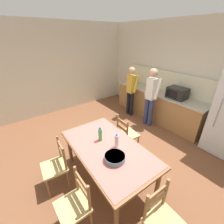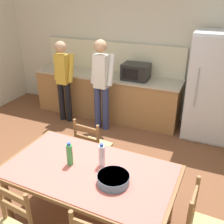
# 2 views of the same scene
# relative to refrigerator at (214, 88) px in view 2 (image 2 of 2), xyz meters

# --- Properties ---
(ground_plane) EXTENTS (8.32, 8.32, 0.00)m
(ground_plane) POSITION_rel_refrigerator_xyz_m (-1.29, -2.19, -0.93)
(ground_plane) COLOR brown
(wall_back) EXTENTS (6.52, 0.12, 2.90)m
(wall_back) POSITION_rel_refrigerator_xyz_m (-1.29, 0.47, 0.52)
(wall_back) COLOR beige
(wall_back) RESTS_ON ground
(kitchen_counter) EXTENTS (3.04, 0.66, 0.90)m
(kitchen_counter) POSITION_rel_refrigerator_xyz_m (-2.05, 0.04, -0.48)
(kitchen_counter) COLOR #9E7042
(kitchen_counter) RESTS_ON ground
(counter_splashback) EXTENTS (3.00, 0.03, 0.60)m
(counter_splashback) POSITION_rel_refrigerator_xyz_m (-2.05, 0.35, 0.27)
(counter_splashback) COLOR beige
(counter_splashback) RESTS_ON kitchen_counter
(refrigerator) EXTENTS (0.85, 0.73, 1.87)m
(refrigerator) POSITION_rel_refrigerator_xyz_m (0.00, 0.00, 0.00)
(refrigerator) COLOR silver
(refrigerator) RESTS_ON ground
(microwave) EXTENTS (0.50, 0.39, 0.30)m
(microwave) POSITION_rel_refrigerator_xyz_m (-1.42, 0.02, 0.12)
(microwave) COLOR black
(microwave) RESTS_ON kitchen_counter
(dining_table) EXTENTS (1.87, 1.08, 0.76)m
(dining_table) POSITION_rel_refrigerator_xyz_m (-1.04, -2.63, -0.25)
(dining_table) COLOR brown
(dining_table) RESTS_ON ground
(bottle_near_centre) EXTENTS (0.07, 0.07, 0.27)m
(bottle_near_centre) POSITION_rel_refrigerator_xyz_m (-1.27, -2.62, -0.05)
(bottle_near_centre) COLOR green
(bottle_near_centre) RESTS_ON dining_table
(bottle_off_centre) EXTENTS (0.07, 0.07, 0.27)m
(bottle_off_centre) POSITION_rel_refrigerator_xyz_m (-0.95, -2.50, -0.05)
(bottle_off_centre) COLOR silver
(bottle_off_centre) RESTS_ON dining_table
(serving_bowl) EXTENTS (0.32, 0.32, 0.09)m
(serving_bowl) POSITION_rel_refrigerator_xyz_m (-0.72, -2.71, -0.12)
(serving_bowl) COLOR slate
(serving_bowl) RESTS_ON dining_table
(chair_side_far_left) EXTENTS (0.45, 0.43, 0.91)m
(chair_side_far_left) POSITION_rel_refrigerator_xyz_m (-1.43, -1.81, -0.49)
(chair_side_far_left) COLOR olive
(chair_side_far_left) RESTS_ON ground
(person_at_sink) EXTENTS (0.40, 0.28, 1.61)m
(person_at_sink) POSITION_rel_refrigerator_xyz_m (-2.72, -0.48, -0.03)
(person_at_sink) COLOR black
(person_at_sink) RESTS_ON ground
(person_at_counter) EXTENTS (0.43, 0.29, 1.70)m
(person_at_counter) POSITION_rel_refrigerator_xyz_m (-1.90, -0.50, 0.02)
(person_at_counter) COLOR navy
(person_at_counter) RESTS_ON ground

